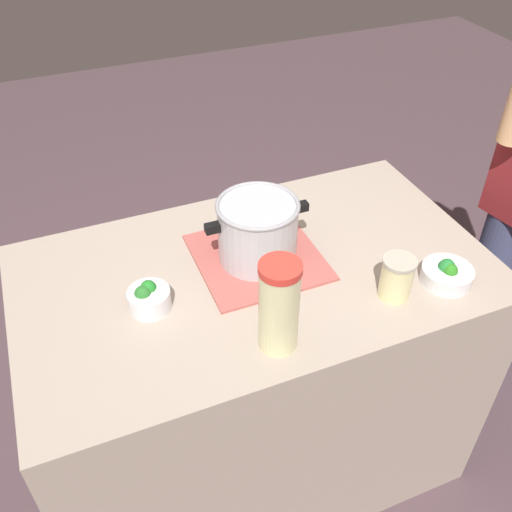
# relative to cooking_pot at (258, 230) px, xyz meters

# --- Properties ---
(ground_plane) EXTENTS (8.00, 8.00, 0.00)m
(ground_plane) POSITION_rel_cooking_pot_xyz_m (-0.02, -0.05, -1.01)
(ground_plane) COLOR #4F3B41
(counter_slab) EXTENTS (1.30, 0.75, 0.91)m
(counter_slab) POSITION_rel_cooking_pot_xyz_m (-0.02, -0.05, -0.55)
(counter_slab) COLOR #A49484
(counter_slab) RESTS_ON ground_plane
(dish_cloth) EXTENTS (0.34, 0.34, 0.01)m
(dish_cloth) POSITION_rel_cooking_pot_xyz_m (-0.00, -0.00, -0.10)
(dish_cloth) COLOR #B0554E
(dish_cloth) RESTS_ON counter_slab
(cooking_pot) EXTENTS (0.29, 0.22, 0.18)m
(cooking_pot) POSITION_rel_cooking_pot_xyz_m (0.00, 0.00, 0.00)
(cooking_pot) COLOR #B7B7BC
(cooking_pot) RESTS_ON dish_cloth
(lemonade_pitcher) EXTENTS (0.10, 0.10, 0.25)m
(lemonade_pitcher) POSITION_rel_cooking_pot_xyz_m (-0.08, -0.31, 0.02)
(lemonade_pitcher) COLOR beige
(lemonade_pitcher) RESTS_ON counter_slab
(mason_jar) EXTENTS (0.09, 0.09, 0.12)m
(mason_jar) POSITION_rel_cooking_pot_xyz_m (0.27, -0.27, -0.04)
(mason_jar) COLOR beige
(mason_jar) RESTS_ON counter_slab
(broccoli_bowl_front) EXTENTS (0.11, 0.11, 0.08)m
(broccoli_bowl_front) POSITION_rel_cooking_pot_xyz_m (-0.33, -0.08, -0.07)
(broccoli_bowl_front) COLOR silver
(broccoli_bowl_front) RESTS_ON counter_slab
(broccoli_bowl_center) EXTENTS (0.14, 0.14, 0.07)m
(broccoli_bowl_center) POSITION_rel_cooking_pot_xyz_m (0.43, -0.28, -0.07)
(broccoli_bowl_center) COLOR silver
(broccoli_bowl_center) RESTS_ON counter_slab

